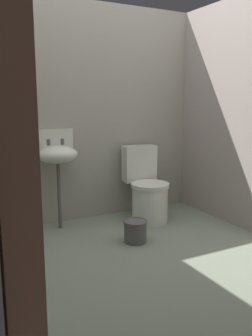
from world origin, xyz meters
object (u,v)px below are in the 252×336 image
sink (57,154)px  bucket (135,231)px  wooden_door_post (14,138)px  toilet_near_wall (147,190)px

sink → bucket: 1.07m
sink → bucket: bearing=-54.0°
wooden_door_post → sink: wooden_door_post is taller
wooden_door_post → toilet_near_wall: bearing=47.8°
wooden_door_post → bucket: wooden_door_post is taller
sink → wooden_door_post: bearing=-110.2°
sink → bucket: (0.50, -0.69, -0.65)m
sink → bucket: size_ratio=4.46×
wooden_door_post → sink: bearing=69.8°
wooden_door_post → bucket: 2.09m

